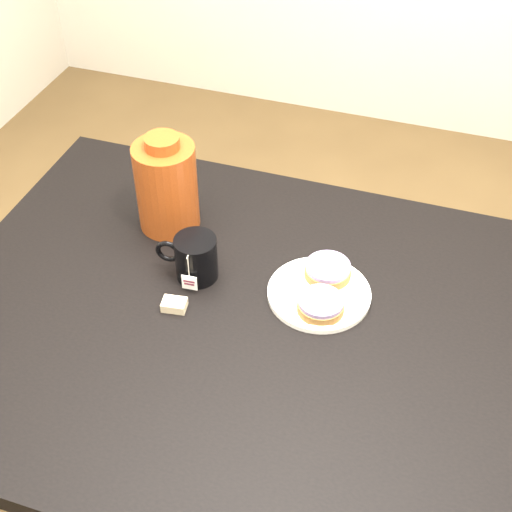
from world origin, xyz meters
name	(u,v)px	position (x,y,z in m)	size (l,w,h in m)	color
table	(303,363)	(0.00, 0.00, 0.67)	(1.40, 0.90, 0.75)	black
plate	(319,293)	(0.00, 0.10, 0.76)	(0.20, 0.20, 0.01)	white
bagel_back	(328,270)	(0.00, 0.15, 0.77)	(0.10, 0.10, 0.03)	brown
bagel_front	(321,305)	(0.01, 0.06, 0.77)	(0.12, 0.12, 0.03)	brown
mug	(195,258)	(-0.24, 0.08, 0.80)	(0.13, 0.09, 0.09)	black
teabag_pouch	(174,305)	(-0.25, -0.02, 0.76)	(0.04, 0.03, 0.02)	#C6B793
bagel_package	(167,185)	(-0.35, 0.21, 0.85)	(0.16, 0.16, 0.21)	#61230C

